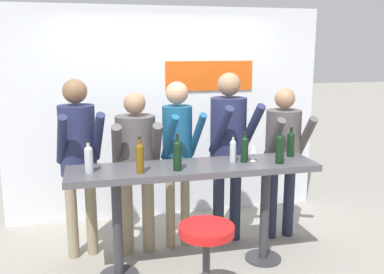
{
  "coord_description": "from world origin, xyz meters",
  "views": [
    {
      "loc": [
        -0.89,
        -3.69,
        2.08
      ],
      "look_at": [
        0.0,
        0.08,
        1.27
      ],
      "focal_mm": 40.0,
      "sensor_mm": 36.0,
      "label": 1
    }
  ],
  "objects_px": {
    "person_left": "(136,156)",
    "wine_bottle_6": "(89,158)",
    "bar_stool": "(206,254)",
    "person_center": "(229,139)",
    "wine_bottle_5": "(140,157)",
    "tasting_table": "(194,183)",
    "wine_bottle_2": "(177,154)",
    "wine_glass_0": "(253,149)",
    "person_center_right": "(283,147)",
    "person_far_left": "(78,149)",
    "person_center_left": "(178,145)",
    "wine_bottle_1": "(280,148)",
    "wine_bottle_4": "(291,143)",
    "wine_bottle_3": "(245,148)",
    "wine_bottle_0": "(233,150)"
  },
  "relations": [
    {
      "from": "bar_stool",
      "to": "wine_bottle_6",
      "type": "distance_m",
      "value": 1.29
    },
    {
      "from": "person_center_left",
      "to": "wine_bottle_0",
      "type": "xyz_separation_m",
      "value": [
        0.44,
        -0.45,
        0.03
      ]
    },
    {
      "from": "person_left",
      "to": "person_center",
      "type": "height_order",
      "value": "person_center"
    },
    {
      "from": "wine_bottle_2",
      "to": "wine_bottle_5",
      "type": "distance_m",
      "value": 0.33
    },
    {
      "from": "wine_bottle_1",
      "to": "wine_bottle_3",
      "type": "height_order",
      "value": "wine_bottle_1"
    },
    {
      "from": "bar_stool",
      "to": "person_center_right",
      "type": "bearing_deg",
      "value": 44.57
    },
    {
      "from": "person_center_right",
      "to": "wine_bottle_3",
      "type": "distance_m",
      "value": 0.78
    },
    {
      "from": "wine_glass_0",
      "to": "wine_bottle_6",
      "type": "bearing_deg",
      "value": -179.26
    },
    {
      "from": "wine_bottle_4",
      "to": "wine_bottle_5",
      "type": "height_order",
      "value": "wine_bottle_5"
    },
    {
      "from": "wine_bottle_4",
      "to": "person_center_right",
      "type": "bearing_deg",
      "value": 75.77
    },
    {
      "from": "person_far_left",
      "to": "wine_bottle_5",
      "type": "xyz_separation_m",
      "value": [
        0.53,
        -0.63,
        0.04
      ]
    },
    {
      "from": "person_center_left",
      "to": "wine_bottle_4",
      "type": "bearing_deg",
      "value": -30.06
    },
    {
      "from": "person_center_right",
      "to": "wine_bottle_3",
      "type": "bearing_deg",
      "value": -144.34
    },
    {
      "from": "person_center",
      "to": "wine_bottle_5",
      "type": "relative_size",
      "value": 5.76
    },
    {
      "from": "person_center",
      "to": "wine_bottle_5",
      "type": "height_order",
      "value": "person_center"
    },
    {
      "from": "bar_stool",
      "to": "person_far_left",
      "type": "xyz_separation_m",
      "value": [
        -0.97,
        1.19,
        0.63
      ]
    },
    {
      "from": "bar_stool",
      "to": "wine_bottle_3",
      "type": "distance_m",
      "value": 1.11
    },
    {
      "from": "person_left",
      "to": "bar_stool",
      "type": "bearing_deg",
      "value": -67.72
    },
    {
      "from": "person_center_left",
      "to": "wine_glass_0",
      "type": "height_order",
      "value": "person_center_left"
    },
    {
      "from": "wine_bottle_2",
      "to": "bar_stool",
      "type": "bearing_deg",
      "value": -78.54
    },
    {
      "from": "tasting_table",
      "to": "wine_bottle_2",
      "type": "distance_m",
      "value": 0.39
    },
    {
      "from": "person_center",
      "to": "wine_glass_0",
      "type": "height_order",
      "value": "person_center"
    },
    {
      "from": "person_center",
      "to": "wine_bottle_1",
      "type": "xyz_separation_m",
      "value": [
        0.31,
        -0.6,
        0.03
      ]
    },
    {
      "from": "person_left",
      "to": "wine_bottle_6",
      "type": "bearing_deg",
      "value": -131.34
    },
    {
      "from": "tasting_table",
      "to": "wine_glass_0",
      "type": "relative_size",
      "value": 13.03
    },
    {
      "from": "wine_bottle_0",
      "to": "wine_bottle_3",
      "type": "distance_m",
      "value": 0.11
    },
    {
      "from": "wine_bottle_3",
      "to": "tasting_table",
      "type": "bearing_deg",
      "value": -179.28
    },
    {
      "from": "person_center_left",
      "to": "person_left",
      "type": "bearing_deg",
      "value": 173.75
    },
    {
      "from": "person_center_left",
      "to": "wine_glass_0",
      "type": "distance_m",
      "value": 0.8
    },
    {
      "from": "person_center",
      "to": "bar_stool",
      "type": "bearing_deg",
      "value": -126.51
    },
    {
      "from": "wine_bottle_1",
      "to": "wine_bottle_2",
      "type": "xyz_separation_m",
      "value": [
        -0.97,
        -0.01,
        -0.0
      ]
    },
    {
      "from": "bar_stool",
      "to": "wine_bottle_1",
      "type": "bearing_deg",
      "value": 33.68
    },
    {
      "from": "wine_glass_0",
      "to": "wine_bottle_0",
      "type": "bearing_deg",
      "value": 170.7
    },
    {
      "from": "tasting_table",
      "to": "wine_bottle_3",
      "type": "bearing_deg",
      "value": 0.72
    },
    {
      "from": "person_center_right",
      "to": "wine_bottle_3",
      "type": "relative_size",
      "value": 5.67
    },
    {
      "from": "person_far_left",
      "to": "wine_bottle_0",
      "type": "bearing_deg",
      "value": -28.27
    },
    {
      "from": "bar_stool",
      "to": "person_center",
      "type": "bearing_deg",
      "value": 64.64
    },
    {
      "from": "person_center_right",
      "to": "bar_stool",
      "type": "bearing_deg",
      "value": -136.52
    },
    {
      "from": "wine_bottle_5",
      "to": "wine_glass_0",
      "type": "bearing_deg",
      "value": 7.33
    },
    {
      "from": "person_left",
      "to": "wine_bottle_1",
      "type": "bearing_deg",
      "value": -21.97
    },
    {
      "from": "wine_bottle_1",
      "to": "person_far_left",
      "type": "bearing_deg",
      "value": 161.55
    },
    {
      "from": "person_left",
      "to": "wine_glass_0",
      "type": "relative_size",
      "value": 9.39
    },
    {
      "from": "person_center_left",
      "to": "wine_bottle_3",
      "type": "bearing_deg",
      "value": -52.01
    },
    {
      "from": "person_far_left",
      "to": "wine_bottle_4",
      "type": "distance_m",
      "value": 2.09
    },
    {
      "from": "person_center",
      "to": "person_center_right",
      "type": "distance_m",
      "value": 0.63
    },
    {
      "from": "tasting_table",
      "to": "person_far_left",
      "type": "height_order",
      "value": "person_far_left"
    },
    {
      "from": "person_center_left",
      "to": "person_center",
      "type": "xyz_separation_m",
      "value": [
        0.54,
        -0.01,
        0.03
      ]
    },
    {
      "from": "wine_bottle_2",
      "to": "wine_bottle_4",
      "type": "bearing_deg",
      "value": 10.99
    },
    {
      "from": "person_center",
      "to": "wine_bottle_6",
      "type": "xyz_separation_m",
      "value": [
        -1.43,
        -0.5,
        0.01
      ]
    },
    {
      "from": "wine_bottle_4",
      "to": "person_left",
      "type": "bearing_deg",
      "value": 166.66
    }
  ]
}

